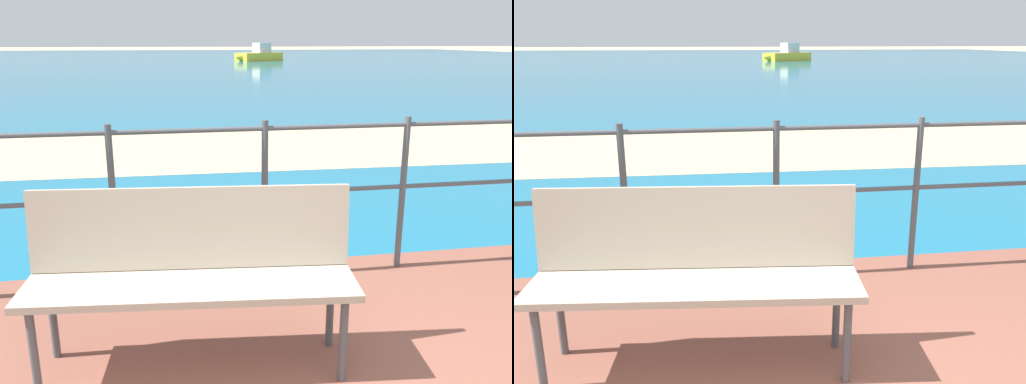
% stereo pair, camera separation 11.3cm
% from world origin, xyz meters
% --- Properties ---
extents(sea_water, '(90.00, 90.00, 0.01)m').
position_xyz_m(sea_water, '(0.00, 40.00, 0.01)').
color(sea_water, '#196B8E').
rests_on(sea_water, ground).
extents(beach_strip, '(54.06, 4.65, 0.01)m').
position_xyz_m(beach_strip, '(0.00, 7.27, 0.01)').
color(beach_strip, tan).
rests_on(beach_strip, ground).
extents(park_bench, '(1.63, 0.57, 0.89)m').
position_xyz_m(park_bench, '(-0.54, 1.47, 0.60)').
color(park_bench, tan).
rests_on(park_bench, patio_paving).
extents(railing_fence, '(5.94, 0.04, 1.09)m').
position_xyz_m(railing_fence, '(0.00, 2.39, 0.73)').
color(railing_fence, '#4C5156').
rests_on(railing_fence, patio_paving).
extents(boat_near, '(4.22, 3.35, 1.37)m').
position_xyz_m(boat_near, '(6.95, 40.97, 0.44)').
color(boat_near, yellow).
rests_on(boat_near, sea_water).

